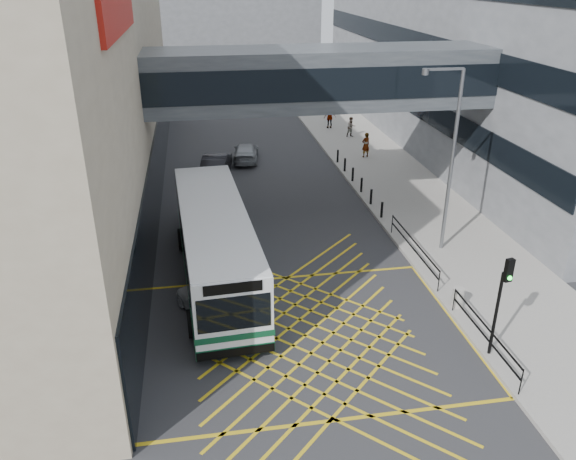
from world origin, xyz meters
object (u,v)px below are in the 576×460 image
bus (215,243)px  street_lamp (449,151)px  pedestrian_c (330,118)px  pedestrian_a (366,145)px  car_dark (216,164)px  litter_bin (458,297)px  car_silver (246,152)px  traffic_light (502,293)px  pedestrian_b (351,127)px  car_white (207,303)px

bus → street_lamp: bearing=2.2°
pedestrian_c → pedestrian_a: bearing=90.1°
street_lamp → pedestrian_a: size_ratio=4.80×
car_dark → street_lamp: street_lamp is taller
bus → pedestrian_c: (10.95, 24.52, -0.75)m
street_lamp → litter_bin: bearing=-104.1°
bus → car_dark: bearing=83.8°
bus → litter_bin: bus is taller
car_silver → traffic_light: traffic_light is taller
traffic_light → pedestrian_b: 28.97m
car_white → pedestrian_a: (12.14, 18.93, 0.43)m
pedestrian_c → litter_bin: bearing=82.7°
car_dark → pedestrian_a: (10.94, 1.85, 0.30)m
car_white → street_lamp: size_ratio=0.46×
pedestrian_a → pedestrian_c: 8.51m
pedestrian_c → street_lamp: bearing=85.3°
car_dark → pedestrian_b: size_ratio=3.02×
car_dark → pedestrian_b: (11.35, 7.34, 0.21)m
car_white → litter_bin: car_white is taller
car_silver → car_white: bearing=88.4°
car_silver → pedestrian_c: size_ratio=2.32×
street_lamp → bus: bearing=-173.9°
car_silver → pedestrian_c: 10.88m
pedestrian_a → pedestrian_c: (-0.68, 8.49, 0.01)m
car_silver → pedestrian_a: (8.67, -1.12, 0.40)m
bus → pedestrian_a: bearing=50.7°
pedestrian_a → pedestrian_b: bearing=-115.2°
street_lamp → pedestrian_c: bearing=90.3°
litter_bin → car_silver: bearing=107.2°
traffic_light → car_white: bearing=145.9°
car_silver → pedestrian_b: pedestrian_b is taller
street_lamp → pedestrian_c: size_ratio=4.73×
pedestrian_b → pedestrian_c: pedestrian_c is taller
traffic_light → bus: bearing=132.0°
car_dark → pedestrian_b: bearing=-136.7°
car_white → car_dark: size_ratio=0.81×
litter_bin → car_dark: bearing=115.9°
car_silver → car_dark: bearing=60.8°
street_lamp → pedestrian_b: 20.89m
street_lamp → pedestrian_c: street_lamp is taller
car_white → litter_bin: (10.05, -1.16, -0.06)m
car_dark → litter_bin: car_dark is taller
pedestrian_c → car_white: bearing=62.8°
litter_bin → pedestrian_c: bearing=87.2°
car_white → pedestrian_b: 27.46m
street_lamp → traffic_light: bearing=-99.9°
pedestrian_a → litter_bin: bearing=63.1°
car_dark → car_silver: car_dark is taller
bus → traffic_light: bearing=-41.3°
bus → pedestrian_b: bus is taller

